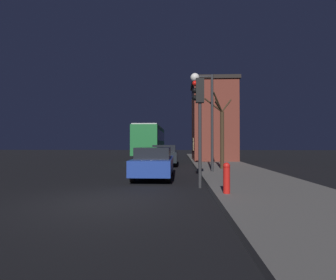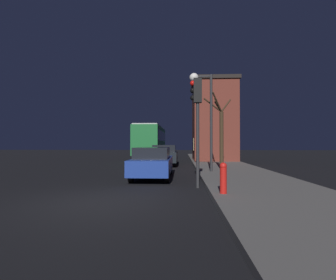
% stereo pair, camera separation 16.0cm
% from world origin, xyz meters
% --- Properties ---
extents(ground_plane, '(120.00, 120.00, 0.00)m').
position_xyz_m(ground_plane, '(0.00, 0.00, 0.00)').
color(ground_plane, black).
extents(sidewalk, '(3.94, 60.00, 0.17)m').
position_xyz_m(sidewalk, '(5.15, 0.00, 0.09)').
color(sidewalk, '#514F4C').
rests_on(sidewalk, ground).
extents(brick_building, '(3.88, 4.97, 7.07)m').
position_xyz_m(brick_building, '(5.20, 16.42, 3.72)').
color(brick_building, brown).
rests_on(brick_building, sidewalk).
extents(streetlamp, '(1.21, 0.47, 5.19)m').
position_xyz_m(streetlamp, '(3.41, 6.52, 4.00)').
color(streetlamp, '#28282B').
rests_on(streetlamp, sidewalk).
extents(traffic_light, '(0.43, 0.24, 4.04)m').
position_xyz_m(traffic_light, '(2.87, 2.38, 2.91)').
color(traffic_light, '#28282B').
rests_on(traffic_light, ground).
extents(bare_tree, '(1.76, 1.94, 4.34)m').
position_xyz_m(bare_tree, '(4.61, 8.13, 2.31)').
color(bare_tree, '#382819').
rests_on(bare_tree, sidewalk).
extents(bus, '(2.56, 11.27, 3.56)m').
position_xyz_m(bus, '(-1.17, 22.42, 2.12)').
color(bus, '#1E6B33').
rests_on(bus, ground).
extents(car_near_lane, '(1.71, 4.72, 1.45)m').
position_xyz_m(car_near_lane, '(0.95, 5.07, 0.75)').
color(car_near_lane, navy).
rests_on(car_near_lane, ground).
extents(car_mid_lane, '(1.83, 4.68, 1.53)m').
position_xyz_m(car_mid_lane, '(1.05, 12.34, 0.81)').
color(car_mid_lane, black).
rests_on(car_mid_lane, ground).
extents(fire_hydrant, '(0.21, 0.21, 0.91)m').
position_xyz_m(fire_hydrant, '(3.53, 0.43, 0.65)').
color(fire_hydrant, red).
rests_on(fire_hydrant, sidewalk).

